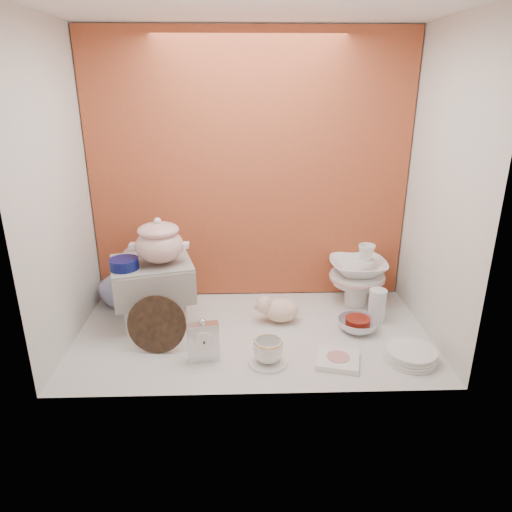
{
  "coord_description": "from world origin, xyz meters",
  "views": [
    {
      "loc": [
        -0.05,
        -2.13,
        1.23
      ],
      "look_at": [
        0.02,
        0.02,
        0.42
      ],
      "focal_mm": 32.99,
      "sensor_mm": 36.0,
      "label": 1
    }
  ],
  "objects": [
    {
      "name": "floral_platter",
      "position": [
        -0.57,
        0.38,
        0.2
      ],
      "size": [
        0.4,
        0.18,
        0.39
      ],
      "primitive_type": null,
      "rotation": [
        0.0,
        0.0,
        0.26
      ],
      "color": "white",
      "rests_on": "ground"
    },
    {
      "name": "mantel_clock",
      "position": [
        -0.23,
        -0.24,
        0.11
      ],
      "size": [
        0.15,
        0.07,
        0.21
      ],
      "primitive_type": "cube",
      "rotation": [
        0.0,
        0.0,
        0.18
      ],
      "color": "silver",
      "rests_on": "ground"
    },
    {
      "name": "porcelain_tower",
      "position": [
        0.61,
        0.33,
        0.18
      ],
      "size": [
        0.42,
        0.42,
        0.37
      ],
      "primitive_type": null,
      "rotation": [
        0.0,
        0.0,
        -0.43
      ],
      "color": "white",
      "rests_on": "ground"
    },
    {
      "name": "crystal_bowl",
      "position": [
        0.55,
        0.01,
        0.03
      ],
      "size": [
        0.26,
        0.26,
        0.07
      ],
      "primitive_type": "imported",
      "rotation": [
        0.0,
        0.0,
        -0.28
      ],
      "color": "silver",
      "rests_on": "ground"
    },
    {
      "name": "niche_shell",
      "position": [
        0.0,
        0.18,
        0.93
      ],
      "size": [
        1.86,
        1.03,
        1.53
      ],
      "color": "#B4432D",
      "rests_on": "ground"
    },
    {
      "name": "teacup_saucer",
      "position": [
        0.07,
        -0.28,
        0.01
      ],
      "size": [
        0.2,
        0.2,
        0.01
      ],
      "primitive_type": "cylinder",
      "rotation": [
        0.0,
        0.0,
        0.11
      ],
      "color": "white",
      "rests_on": "ground"
    },
    {
      "name": "plush_pig",
      "position": [
        0.16,
        0.12,
        0.07
      ],
      "size": [
        0.28,
        0.24,
        0.14
      ],
      "primitive_type": "ellipsoid",
      "rotation": [
        0.0,
        0.0,
        -0.4
      ],
      "color": "beige",
      "rests_on": "ground"
    },
    {
      "name": "lacquer_tray",
      "position": [
        -0.46,
        -0.14,
        0.14
      ],
      "size": [
        0.29,
        0.09,
        0.28
      ],
      "primitive_type": null,
      "rotation": [
        0.0,
        0.0,
        -0.05
      ],
      "color": "black",
      "rests_on": "ground"
    },
    {
      "name": "dinner_plate_stack",
      "position": [
        0.73,
        -0.28,
        0.03
      ],
      "size": [
        0.3,
        0.3,
        0.06
      ],
      "primitive_type": "cylinder",
      "rotation": [
        0.0,
        0.0,
        -0.26
      ],
      "color": "white",
      "rests_on": "ground"
    },
    {
      "name": "clear_glass_vase",
      "position": [
        0.67,
        0.11,
        0.09
      ],
      "size": [
        0.09,
        0.09,
        0.18
      ],
      "primitive_type": "cylinder",
      "rotation": [
        0.0,
        0.0,
        0.0
      ],
      "color": "silver",
      "rests_on": "ground"
    },
    {
      "name": "blue_white_vase",
      "position": [
        -0.74,
        0.36,
        0.14
      ],
      "size": [
        0.32,
        0.32,
        0.27
      ],
      "primitive_type": "imported",
      "rotation": [
        0.0,
        0.0,
        -0.25
      ],
      "color": "white",
      "rests_on": "ground"
    },
    {
      "name": "cobalt_bowl",
      "position": [
        -0.64,
        0.06,
        0.37
      ],
      "size": [
        0.19,
        0.19,
        0.05
      ],
      "primitive_type": "cylinder",
      "rotation": [
        0.0,
        0.0,
        0.4
      ],
      "color": "#0A114F",
      "rests_on": "step_stool"
    },
    {
      "name": "ground",
      "position": [
        0.0,
        0.0,
        0.0
      ],
      "size": [
        1.8,
        1.8,
        0.0
      ],
      "primitive_type": "plane",
      "color": "silver",
      "rests_on": "ground"
    },
    {
      "name": "gold_rim_teacup",
      "position": [
        0.07,
        -0.28,
        0.07
      ],
      "size": [
        0.16,
        0.16,
        0.11
      ],
      "primitive_type": "imported",
      "rotation": [
        0.0,
        0.0,
        -0.2
      ],
      "color": "white",
      "rests_on": "teacup_saucer"
    },
    {
      "name": "step_stool",
      "position": [
        -0.52,
        0.15,
        0.17
      ],
      "size": [
        0.48,
        0.44,
        0.35
      ],
      "primitive_type": null,
      "rotation": [
        0.0,
        0.0,
        0.26
      ],
      "color": "silver",
      "rests_on": "ground"
    },
    {
      "name": "lattice_dish",
      "position": [
        0.39,
        -0.28,
        0.01
      ],
      "size": [
        0.23,
        0.23,
        0.03
      ],
      "primitive_type": "cube",
      "rotation": [
        0.0,
        0.0,
        -0.25
      ],
      "color": "white",
      "rests_on": "ground"
    },
    {
      "name": "soup_tureen",
      "position": [
        -0.47,
        0.13,
        0.47
      ],
      "size": [
        0.37,
        0.37,
        0.25
      ],
      "primitive_type": null,
      "rotation": [
        0.0,
        0.0,
        0.37
      ],
      "color": "white",
      "rests_on": "step_stool"
    }
  ]
}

